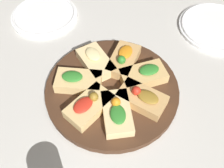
# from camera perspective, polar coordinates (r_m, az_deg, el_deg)

# --- Properties ---
(ground_plane) EXTENTS (3.00, 3.00, 0.00)m
(ground_plane) POSITION_cam_1_polar(r_m,az_deg,el_deg) (0.73, 0.00, -1.64)
(ground_plane) COLOR beige
(serving_board) EXTENTS (0.37, 0.37, 0.02)m
(serving_board) POSITION_cam_1_polar(r_m,az_deg,el_deg) (0.72, 0.00, -1.18)
(serving_board) COLOR #422819
(serving_board) RESTS_ON ground_plane
(focaccia_slice_0) EXTENTS (0.10, 0.14, 0.05)m
(focaccia_slice_0) POSITION_cam_1_polar(r_m,az_deg,el_deg) (0.76, 2.53, 5.28)
(focaccia_slice_0) COLOR tan
(focaccia_slice_0) RESTS_ON serving_board
(focaccia_slice_1) EXTENTS (0.14, 0.11, 0.04)m
(focaccia_slice_1) POSITION_cam_1_polar(r_m,az_deg,el_deg) (0.75, -3.58, 4.90)
(focaccia_slice_1) COLOR #E5C689
(focaccia_slice_1) RESTS_ON serving_board
(focaccia_slice_2) EXTENTS (0.14, 0.12, 0.04)m
(focaccia_slice_2) POSITION_cam_1_polar(r_m,az_deg,el_deg) (0.71, -7.37, 0.64)
(focaccia_slice_2) COLOR #DBB775
(focaccia_slice_2) RESTS_ON serving_board
(focaccia_slice_3) EXTENTS (0.07, 0.13, 0.05)m
(focaccia_slice_3) POSITION_cam_1_polar(r_m,az_deg,el_deg) (0.67, -5.24, -4.55)
(focaccia_slice_3) COLOR #DBB775
(focaccia_slice_3) RESTS_ON serving_board
(focaccia_slice_4) EXTENTS (0.14, 0.13, 0.05)m
(focaccia_slice_4) POSITION_cam_1_polar(r_m,az_deg,el_deg) (0.65, 1.08, -6.24)
(focaccia_slice_4) COLOR #E5C689
(focaccia_slice_4) RESTS_ON serving_board
(focaccia_slice_5) EXTENTS (0.13, 0.08, 0.05)m
(focaccia_slice_5) POSITION_cam_1_polar(r_m,az_deg,el_deg) (0.68, 6.57, -3.09)
(focaccia_slice_5) COLOR tan
(focaccia_slice_5) RESTS_ON serving_board
(focaccia_slice_6) EXTENTS (0.12, 0.14, 0.04)m
(focaccia_slice_6) POSITION_cam_1_polar(r_m,az_deg,el_deg) (0.73, 6.91, 1.91)
(focaccia_slice_6) COLOR tan
(focaccia_slice_6) RESTS_ON serving_board
(plate_left) EXTENTS (0.23, 0.23, 0.02)m
(plate_left) POSITION_cam_1_polar(r_m,az_deg,el_deg) (0.98, -14.51, 14.37)
(plate_left) COLOR white
(plate_left) RESTS_ON ground_plane
(plate_right) EXTENTS (0.25, 0.25, 0.02)m
(plate_right) POSITION_cam_1_polar(r_m,az_deg,el_deg) (0.97, 21.83, 11.51)
(plate_right) COLOR white
(plate_right) RESTS_ON ground_plane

